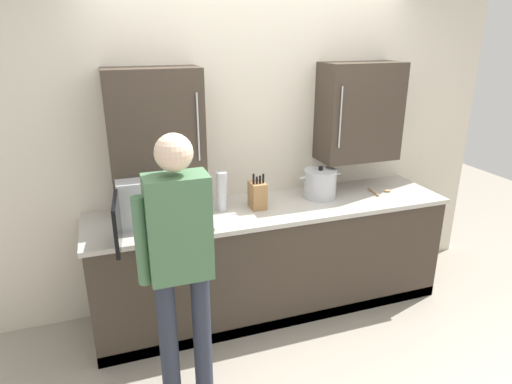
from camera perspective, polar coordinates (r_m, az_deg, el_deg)
name	(u,v)px	position (r m, az deg, el deg)	size (l,w,h in m)	color
ground_plane	(309,363)	(3.36, 6.78, -20.83)	(9.43, 9.43, 0.00)	#9E9384
back_wall_tiled	(258,133)	(3.63, 0.21, 7.49)	(4.31, 0.44, 2.72)	beige
counter_unit	(271,258)	(3.66, 1.99, -8.37)	(2.82, 0.69, 0.90)	#3D3328
microwave_oven	(153,198)	(3.25, -13.02, -0.70)	(0.60, 0.79, 0.34)	#B7BABF
wooden_spoon	(381,191)	(3.91, 15.64, 0.10)	(0.18, 0.20, 0.02)	tan
stock_pot	(320,184)	(3.65, 8.16, 1.06)	(0.36, 0.27, 0.26)	#B7BABF
thermos_flask	(222,191)	(3.34, -4.35, 0.08)	(0.08, 0.08, 0.30)	#B7BABF
knife_block	(257,195)	(3.40, 0.18, -0.38)	(0.11, 0.15, 0.28)	#A37547
person_figure	(179,254)	(2.52, -9.74, -7.85)	(0.44, 0.63, 1.70)	#282D3D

